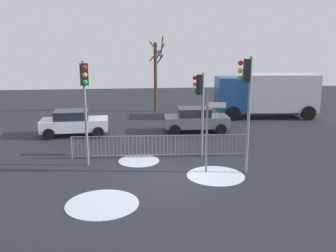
{
  "coord_description": "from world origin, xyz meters",
  "views": [
    {
      "loc": [
        -1.46,
        -13.6,
        5.29
      ],
      "look_at": [
        0.35,
        2.68,
        1.57
      ],
      "focal_mm": 39.41,
      "sensor_mm": 36.0,
      "label": 1
    }
  ],
  "objects_px": {
    "direction_sign_post": "(208,130)",
    "delivery_truck": "(267,93)",
    "car_grey_mid": "(196,119)",
    "traffic_light_rear_left": "(246,89)",
    "bare_tree_left": "(156,74)",
    "traffic_light_mid_left": "(200,96)",
    "car_white_near": "(74,122)",
    "traffic_light_foreground_left": "(85,90)"
  },
  "relations": [
    {
      "from": "car_grey_mid",
      "to": "car_white_near",
      "type": "bearing_deg",
      "value": -176.73
    },
    {
      "from": "traffic_light_mid_left",
      "to": "car_white_near",
      "type": "distance_m",
      "value": 8.29
    },
    {
      "from": "traffic_light_rear_left",
      "to": "car_white_near",
      "type": "bearing_deg",
      "value": 53.68
    },
    {
      "from": "car_white_near",
      "to": "bare_tree_left",
      "type": "height_order",
      "value": "bare_tree_left"
    },
    {
      "from": "traffic_light_foreground_left",
      "to": "car_white_near",
      "type": "bearing_deg",
      "value": -90.05
    },
    {
      "from": "car_white_near",
      "to": "delivery_truck",
      "type": "height_order",
      "value": "delivery_truck"
    },
    {
      "from": "traffic_light_foreground_left",
      "to": "traffic_light_mid_left",
      "type": "relative_size",
      "value": 1.15
    },
    {
      "from": "traffic_light_rear_left",
      "to": "direction_sign_post",
      "type": "distance_m",
      "value": 2.24
    },
    {
      "from": "car_white_near",
      "to": "delivery_truck",
      "type": "distance_m",
      "value": 13.69
    },
    {
      "from": "delivery_truck",
      "to": "traffic_light_foreground_left",
      "type": "bearing_deg",
      "value": 44.19
    },
    {
      "from": "traffic_light_mid_left",
      "to": "car_grey_mid",
      "type": "relative_size",
      "value": 1.02
    },
    {
      "from": "traffic_light_mid_left",
      "to": "delivery_truck",
      "type": "height_order",
      "value": "traffic_light_mid_left"
    },
    {
      "from": "traffic_light_mid_left",
      "to": "car_white_near",
      "type": "height_order",
      "value": "traffic_light_mid_left"
    },
    {
      "from": "traffic_light_rear_left",
      "to": "direction_sign_post",
      "type": "height_order",
      "value": "traffic_light_rear_left"
    },
    {
      "from": "traffic_light_foreground_left",
      "to": "traffic_light_mid_left",
      "type": "xyz_separation_m",
      "value": [
        5.07,
        0.93,
        -0.43
      ]
    },
    {
      "from": "direction_sign_post",
      "to": "car_grey_mid",
      "type": "relative_size",
      "value": 0.82
    },
    {
      "from": "delivery_truck",
      "to": "traffic_light_mid_left",
      "type": "bearing_deg",
      "value": 57.42
    },
    {
      "from": "traffic_light_foreground_left",
      "to": "car_grey_mid",
      "type": "relative_size",
      "value": 1.18
    },
    {
      "from": "bare_tree_left",
      "to": "direction_sign_post",
      "type": "bearing_deg",
      "value": -85.87
    },
    {
      "from": "car_grey_mid",
      "to": "car_white_near",
      "type": "relative_size",
      "value": 1.0
    },
    {
      "from": "traffic_light_foreground_left",
      "to": "bare_tree_left",
      "type": "height_order",
      "value": "bare_tree_left"
    },
    {
      "from": "traffic_light_rear_left",
      "to": "delivery_truck",
      "type": "relative_size",
      "value": 0.66
    },
    {
      "from": "direction_sign_post",
      "to": "bare_tree_left",
      "type": "bearing_deg",
      "value": 103.21
    },
    {
      "from": "direction_sign_post",
      "to": "delivery_truck",
      "type": "height_order",
      "value": "direction_sign_post"
    },
    {
      "from": "traffic_light_rear_left",
      "to": "car_grey_mid",
      "type": "xyz_separation_m",
      "value": [
        -0.63,
        7.33,
        -2.72
      ]
    },
    {
      "from": "traffic_light_mid_left",
      "to": "direction_sign_post",
      "type": "distance_m",
      "value": 2.48
    },
    {
      "from": "traffic_light_mid_left",
      "to": "delivery_truck",
      "type": "bearing_deg",
      "value": -5.8
    },
    {
      "from": "traffic_light_mid_left",
      "to": "bare_tree_left",
      "type": "relative_size",
      "value": 0.69
    },
    {
      "from": "traffic_light_mid_left",
      "to": "direction_sign_post",
      "type": "height_order",
      "value": "traffic_light_mid_left"
    },
    {
      "from": "traffic_light_rear_left",
      "to": "car_white_near",
      "type": "distance_m",
      "value": 10.99
    },
    {
      "from": "direction_sign_post",
      "to": "traffic_light_rear_left",
      "type": "bearing_deg",
      "value": -0.45
    },
    {
      "from": "direction_sign_post",
      "to": "car_grey_mid",
      "type": "height_order",
      "value": "direction_sign_post"
    },
    {
      "from": "delivery_truck",
      "to": "bare_tree_left",
      "type": "height_order",
      "value": "bare_tree_left"
    },
    {
      "from": "car_grey_mid",
      "to": "bare_tree_left",
      "type": "relative_size",
      "value": 0.67
    },
    {
      "from": "car_grey_mid",
      "to": "car_white_near",
      "type": "distance_m",
      "value": 7.18
    },
    {
      "from": "traffic_light_mid_left",
      "to": "car_grey_mid",
      "type": "xyz_separation_m",
      "value": [
        0.75,
        4.88,
        -2.14
      ]
    },
    {
      "from": "traffic_light_rear_left",
      "to": "bare_tree_left",
      "type": "height_order",
      "value": "bare_tree_left"
    },
    {
      "from": "traffic_light_mid_left",
      "to": "direction_sign_post",
      "type": "xyz_separation_m",
      "value": [
        -0.06,
        -2.21,
        -1.12
      ]
    },
    {
      "from": "traffic_light_mid_left",
      "to": "bare_tree_left",
      "type": "xyz_separation_m",
      "value": [
        -1.08,
        11.91,
        0.02
      ]
    },
    {
      "from": "car_grey_mid",
      "to": "delivery_truck",
      "type": "distance_m",
      "value": 7.12
    },
    {
      "from": "traffic_light_rear_left",
      "to": "car_grey_mid",
      "type": "relative_size",
      "value": 1.23
    },
    {
      "from": "car_white_near",
      "to": "car_grey_mid",
      "type": "bearing_deg",
      "value": -1.9
    }
  ]
}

